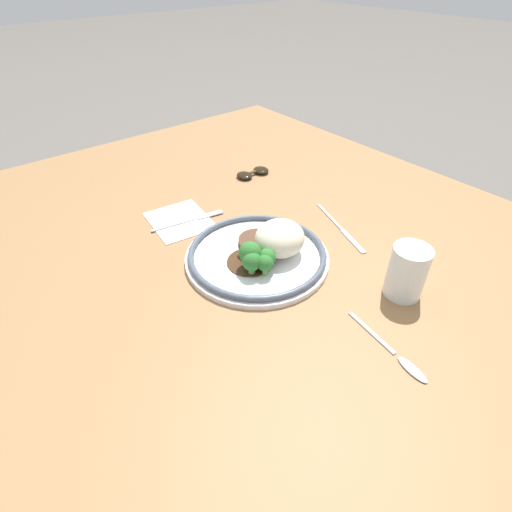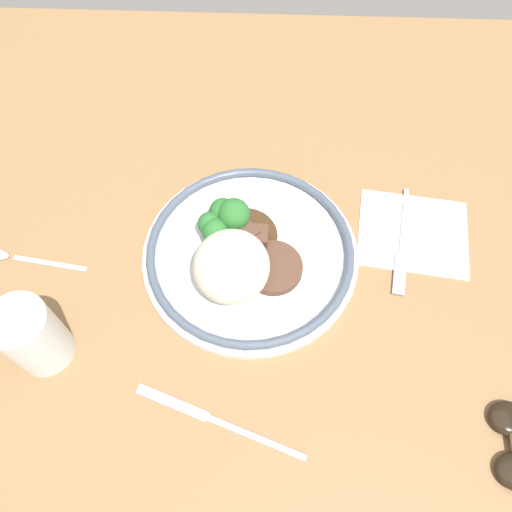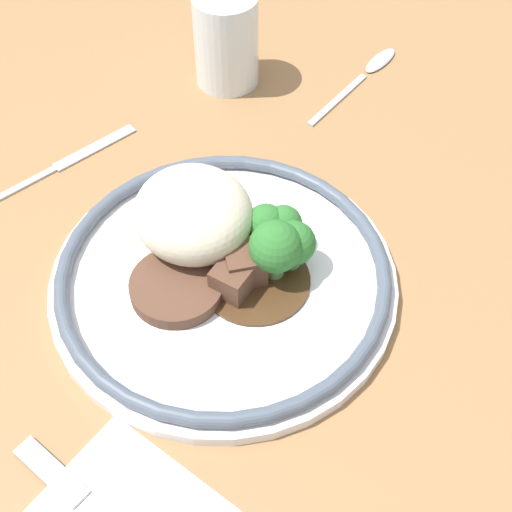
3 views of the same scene
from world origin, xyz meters
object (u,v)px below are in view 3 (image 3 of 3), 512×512
at_px(knife, 50,171).
at_px(spoon, 370,70).
at_px(juice_glass, 226,43).
at_px(plate, 222,257).
at_px(fork, 88,505).

relative_size(knife, spoon, 1.22).
xyz_separation_m(juice_glass, spoon, (0.09, -0.13, -0.04)).
relative_size(plate, fork, 1.67).
distance_m(knife, spoon, 0.36).
bearing_deg(juice_glass, plate, -149.94).
relative_size(fork, knife, 0.86).
xyz_separation_m(knife, spoon, (0.30, -0.20, 0.00)).
height_order(juice_glass, fork, juice_glass).
distance_m(fork, knife, 0.33).
relative_size(juice_glass, knife, 0.49).
distance_m(plate, knife, 0.21).
bearing_deg(plate, fork, -173.51).
xyz_separation_m(juice_glass, fork, (-0.45, -0.16, -0.04)).
relative_size(fork, spoon, 1.04).
bearing_deg(knife, juice_glass, -0.12).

